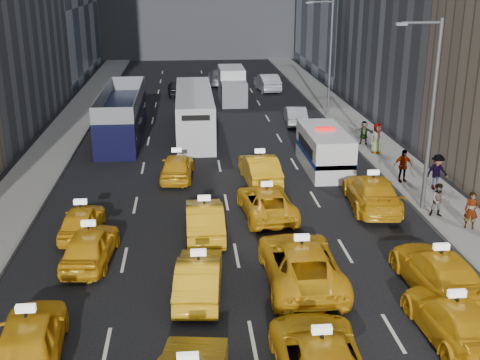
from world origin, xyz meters
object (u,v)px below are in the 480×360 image
object	(u,v)px
nypd_van	(324,150)
city_bus	(194,113)
double_decker	(122,115)
pedestrian_0	(471,210)
box_truck	(232,85)

from	to	relation	value
nypd_van	city_bus	bearing A→B (deg)	122.01
double_decker	nypd_van	bearing A→B (deg)	-28.55
city_bus	pedestrian_0	bearing A→B (deg)	-50.61
city_bus	double_decker	bearing A→B (deg)	-165.84
city_bus	box_truck	distance (m)	11.71
city_bus	pedestrian_0	world-z (taller)	city_bus
box_truck	city_bus	bearing A→B (deg)	-108.07
double_decker	box_truck	world-z (taller)	double_decker
double_decker	pedestrian_0	distance (m)	24.27
nypd_van	box_truck	world-z (taller)	box_truck
nypd_van	box_truck	distance (m)	20.42
pedestrian_0	box_truck	bearing A→B (deg)	127.72
nypd_van	double_decker	distance (m)	14.79
double_decker	city_bus	bearing A→B (deg)	12.98
city_bus	box_truck	bearing A→B (deg)	78.89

